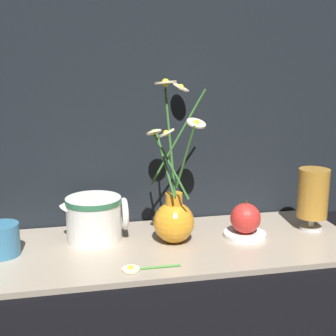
{
  "coord_description": "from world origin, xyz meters",
  "views": [
    {
      "loc": [
        -0.19,
        -0.96,
        0.41
      ],
      "look_at": [
        0.01,
        0.0,
        0.19
      ],
      "focal_mm": 50.0,
      "sensor_mm": 36.0,
      "label": 1
    }
  ],
  "objects_px": {
    "vase_with_flowers": "(174,214)",
    "orange_fruit": "(245,218)",
    "tea_glass": "(313,194)",
    "yellow_mug": "(1,240)",
    "ceramic_pitcher": "(95,216)"
  },
  "relations": [
    {
      "from": "orange_fruit",
      "to": "tea_glass",
      "type": "bearing_deg",
      "value": 5.15
    },
    {
      "from": "tea_glass",
      "to": "ceramic_pitcher",
      "type": "bearing_deg",
      "value": 175.98
    },
    {
      "from": "vase_with_flowers",
      "to": "orange_fruit",
      "type": "height_order",
      "value": "vase_with_flowers"
    },
    {
      "from": "yellow_mug",
      "to": "orange_fruit",
      "type": "bearing_deg",
      "value": -0.59
    },
    {
      "from": "ceramic_pitcher",
      "to": "tea_glass",
      "type": "bearing_deg",
      "value": -4.02
    },
    {
      "from": "yellow_mug",
      "to": "tea_glass",
      "type": "distance_m",
      "value": 0.72
    },
    {
      "from": "yellow_mug",
      "to": "orange_fruit",
      "type": "distance_m",
      "value": 0.54
    },
    {
      "from": "ceramic_pitcher",
      "to": "orange_fruit",
      "type": "relative_size",
      "value": 1.93
    },
    {
      "from": "vase_with_flowers",
      "to": "yellow_mug",
      "type": "bearing_deg",
      "value": 179.77
    },
    {
      "from": "vase_with_flowers",
      "to": "tea_glass",
      "type": "height_order",
      "value": "vase_with_flowers"
    },
    {
      "from": "yellow_mug",
      "to": "orange_fruit",
      "type": "relative_size",
      "value": 1.06
    },
    {
      "from": "yellow_mug",
      "to": "ceramic_pitcher",
      "type": "bearing_deg",
      "value": 13.2
    },
    {
      "from": "yellow_mug",
      "to": "tea_glass",
      "type": "bearing_deg",
      "value": 0.82
    },
    {
      "from": "vase_with_flowers",
      "to": "yellow_mug",
      "type": "xyz_separation_m",
      "value": [
        -0.37,
        0.0,
        -0.03
      ]
    },
    {
      "from": "yellow_mug",
      "to": "tea_glass",
      "type": "xyz_separation_m",
      "value": [
        0.72,
        0.01,
        0.05
      ]
    }
  ]
}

